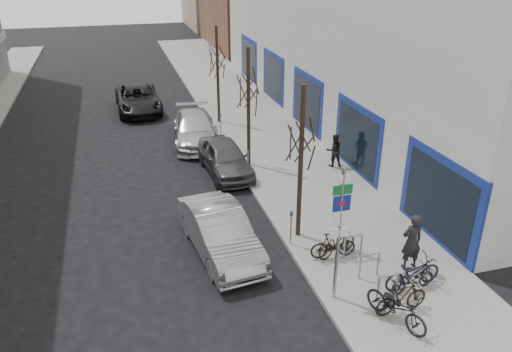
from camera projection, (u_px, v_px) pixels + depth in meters
ground at (254, 316)px, 13.81m from camera, size 120.00×120.00×0.00m
sidewalk_east at (287, 161)px, 23.65m from camera, size 5.00×70.00×0.15m
commercial_building at (453, 26)px, 29.97m from camera, size 20.00×32.00×10.00m
brick_building_far at (270, 5)px, 50.34m from camera, size 12.00×14.00×8.00m
highway_sign_pole at (339, 228)px, 13.38m from camera, size 0.55×0.10×4.20m
bike_rack at (369, 263)px, 15.02m from camera, size 0.66×2.26×0.83m
tree_near at (302, 127)px, 15.81m from camera, size 1.80×1.80×5.50m
tree_mid at (248, 80)px, 21.49m from camera, size 1.80×1.80×5.50m
tree_far at (217, 52)px, 27.16m from camera, size 1.80×1.80×5.50m
meter_front at (291, 224)px, 16.59m from camera, size 0.10×0.08×1.27m
meter_mid at (248, 162)px, 21.39m from camera, size 0.10×0.08×1.27m
meter_back at (220, 123)px, 26.20m from camera, size 0.10×0.08×1.27m
bike_near_left at (397, 304)px, 13.14m from camera, size 1.28×2.03×1.19m
bike_near_right at (402, 297)px, 13.55m from camera, size 1.67×0.61×0.99m
bike_mid_curb at (413, 270)px, 14.55m from camera, size 1.91×0.72×1.14m
bike_mid_inner at (333, 245)px, 16.00m from camera, size 1.56×0.60×0.93m
bike_far_curb at (413, 277)px, 14.43m from camera, size 1.57×0.68×0.93m
bike_far_inner at (337, 243)px, 16.08m from camera, size 1.62×0.91×0.94m
parked_car_front at (220, 232)px, 16.39m from camera, size 2.22×4.89×1.56m
parked_car_mid at (225, 158)px, 22.27m from camera, size 2.03×4.50×1.50m
parked_car_back at (195, 129)px, 25.77m from camera, size 2.68×5.41×1.51m
lane_car at (138, 99)px, 30.82m from camera, size 2.68×5.58×1.53m
pedestrian_near at (412, 242)px, 15.31m from camera, size 0.69×0.46×1.86m
pedestrian_far at (334, 150)px, 22.64m from camera, size 0.61×0.44×1.55m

